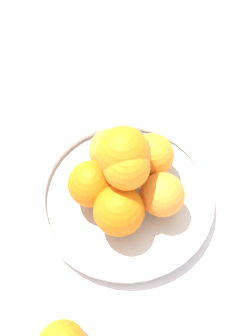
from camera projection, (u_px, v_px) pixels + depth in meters
name	position (u px, v px, depth m)	size (l,w,h in m)	color
ground_plane	(126.00, 198.00, 0.56)	(4.00, 4.00, 0.00)	silver
fruit_bowl	(126.00, 194.00, 0.55)	(0.29, 0.29, 0.03)	silver
orange_pile	(125.00, 173.00, 0.49)	(0.18, 0.18, 0.14)	orange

